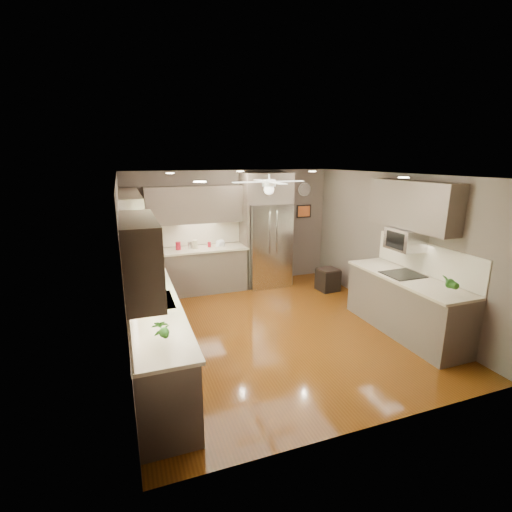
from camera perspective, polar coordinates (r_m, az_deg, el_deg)
floor at (r=6.28m, az=2.85°, el=-11.08°), size 5.00×5.00×0.00m
ceiling at (r=5.65m, az=3.18°, el=12.37°), size 5.00×5.00×0.00m
wall_back at (r=8.15m, az=-3.84°, el=4.24°), size 4.50×0.00×4.50m
wall_front at (r=3.79m, az=18.00°, el=-9.08°), size 4.50×0.00×4.50m
wall_left at (r=5.41m, az=-19.56°, el=-2.05°), size 0.00×5.00×5.00m
wall_right at (r=7.01m, az=20.23°, el=1.61°), size 0.00×5.00×5.00m
canister_a at (r=7.67m, az=-11.88°, el=1.53°), size 0.11×0.11×0.17m
canister_b at (r=7.74m, az=-10.13°, el=1.66°), size 0.10×0.10×0.14m
canister_c at (r=7.70m, az=-9.36°, el=1.77°), size 0.14×0.14×0.18m
canister_d at (r=7.78m, az=-7.19°, el=1.78°), size 0.07×0.07×0.11m
soap_bottle at (r=5.56m, az=-17.52°, el=-3.79°), size 0.08×0.09×0.18m
potted_plant_left at (r=3.85m, az=-14.42°, el=-10.81°), size 0.18×0.13×0.33m
potted_plant_right at (r=5.72m, az=27.69°, el=-3.66°), size 0.19×0.16×0.31m
bowl at (r=7.83m, az=-5.49°, el=1.67°), size 0.30×0.30×0.06m
left_run at (r=5.81m, az=-15.99°, el=-8.63°), size 0.65×4.70×1.45m
back_run at (r=7.88m, az=-8.21°, el=-1.98°), size 1.85×0.65×1.45m
uppers at (r=6.15m, az=-5.94°, el=6.62°), size 4.50×4.70×0.95m
window at (r=4.85m, az=-19.42°, el=-0.24°), size 0.05×1.12×0.92m
sink at (r=5.05m, az=-15.51°, el=-7.02°), size 0.50×0.70×0.32m
refrigerator at (r=8.06m, az=1.65°, el=3.71°), size 1.06×0.75×2.45m
right_run at (r=6.44m, az=21.96°, el=-6.80°), size 0.70×2.20×1.45m
microwave at (r=6.41m, az=21.99°, el=2.40°), size 0.43×0.55×0.34m
ceiling_fan at (r=5.94m, az=2.01°, el=10.87°), size 1.18×1.18×0.32m
recessed_lights at (r=6.01m, az=1.30°, el=12.47°), size 2.84×3.14×0.01m
wall_clock at (r=8.67m, az=7.46°, el=10.12°), size 0.30×0.03×0.30m
framed_print at (r=8.72m, az=7.37°, el=6.84°), size 0.36×0.03×0.30m
stool at (r=8.06m, az=10.99°, el=-3.55°), size 0.43×0.43×0.48m
paper_towel at (r=4.60m, az=-15.41°, el=-6.89°), size 0.12×0.12×0.29m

